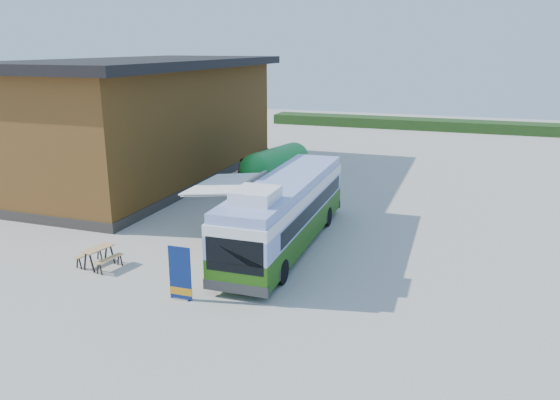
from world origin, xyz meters
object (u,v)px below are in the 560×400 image
at_px(picnic_table, 99,253).
at_px(banner, 180,278).
at_px(person_b, 269,200).
at_px(bus, 285,210).
at_px(slurry_tanker, 276,164).
at_px(person_a, 243,173).

bearing_deg(picnic_table, banner, -7.22).
bearing_deg(person_b, bus, 70.51).
height_order(banner, person_b, banner).
xyz_separation_m(bus, slurry_tanker, (-3.85, 9.53, -0.24)).
distance_m(picnic_table, person_b, 9.21).
distance_m(bus, picnic_table, 7.63).
xyz_separation_m(person_b, slurry_tanker, (-1.69, 5.70, 0.54)).
height_order(banner, slurry_tanker, slurry_tanker).
bearing_deg(person_a, slurry_tanker, -5.23).
bearing_deg(slurry_tanker, picnic_table, -86.50).
relative_size(banner, picnic_table, 1.20).
height_order(person_a, slurry_tanker, slurry_tanker).
relative_size(bus, picnic_table, 6.98).
xyz_separation_m(bus, banner, (-1.68, -5.94, -0.84)).
xyz_separation_m(person_a, person_b, (3.60, -5.09, -0.01)).
height_order(bus, banner, bus).
bearing_deg(bus, banner, -106.75).
relative_size(person_a, slurry_tanker, 0.27).
relative_size(bus, slurry_tanker, 1.74).
distance_m(picnic_table, person_a, 13.42).
height_order(bus, person_a, bus).
xyz_separation_m(picnic_table, slurry_tanker, (2.22, 14.03, 0.79)).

